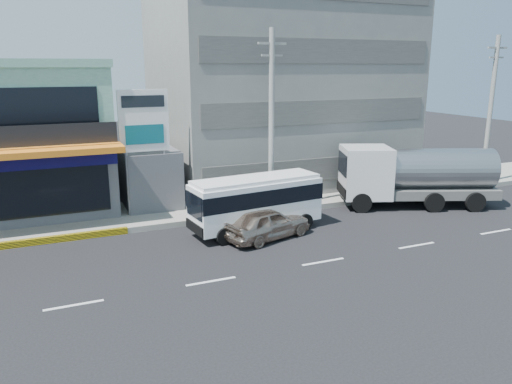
% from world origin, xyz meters
% --- Properties ---
extents(ground, '(120.00, 120.00, 0.00)m').
position_xyz_m(ground, '(0.00, 0.00, 0.00)').
color(ground, black).
rests_on(ground, ground).
extents(sidewalk, '(70.00, 5.00, 0.30)m').
position_xyz_m(sidewalk, '(5.00, 9.50, 0.15)').
color(sidewalk, gray).
rests_on(sidewalk, ground).
extents(concrete_building, '(16.00, 12.00, 14.00)m').
position_xyz_m(concrete_building, '(10.00, 15.00, 7.00)').
color(concrete_building, gray).
rests_on(concrete_building, ground).
extents(gap_structure, '(3.00, 6.00, 3.50)m').
position_xyz_m(gap_structure, '(0.00, 12.00, 1.75)').
color(gap_structure, '#504F55').
rests_on(gap_structure, ground).
extents(satellite_dish, '(1.50, 1.50, 0.15)m').
position_xyz_m(satellite_dish, '(0.00, 11.00, 3.58)').
color(satellite_dish, slate).
rests_on(satellite_dish, gap_structure).
extents(billboard, '(2.60, 0.18, 6.90)m').
position_xyz_m(billboard, '(-0.50, 9.20, 4.93)').
color(billboard, gray).
rests_on(billboard, ground).
extents(utility_pole_near, '(1.60, 0.30, 10.00)m').
position_xyz_m(utility_pole_near, '(6.00, 7.40, 5.15)').
color(utility_pole_near, '#999993').
rests_on(utility_pole_near, ground).
extents(utility_pole_far, '(1.60, 0.30, 10.00)m').
position_xyz_m(utility_pole_far, '(22.00, 7.40, 5.15)').
color(utility_pole_far, '#999993').
rests_on(utility_pole_far, ground).
extents(minibus, '(6.79, 2.88, 2.76)m').
position_xyz_m(minibus, '(4.00, 4.88, 1.65)').
color(minibus, white).
rests_on(minibus, ground).
extents(sedan, '(4.81, 3.00, 1.53)m').
position_xyz_m(sedan, '(4.07, 3.65, 0.76)').
color(sedan, tan).
rests_on(sedan, ground).
extents(tanker_truck, '(9.28, 5.73, 3.53)m').
position_xyz_m(tanker_truck, '(14.24, 5.54, 1.90)').
color(tanker_truck, silver).
rests_on(tanker_truck, ground).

